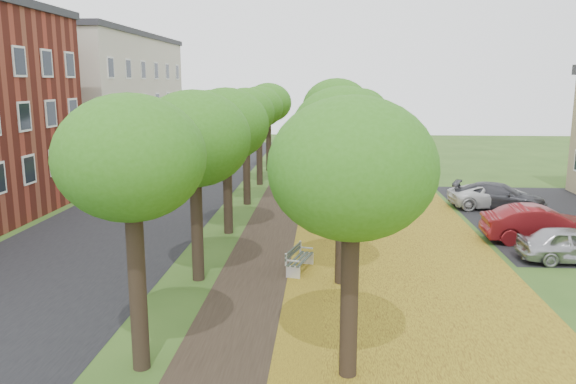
% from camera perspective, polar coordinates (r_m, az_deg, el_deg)
% --- Properties ---
extents(ground, '(120.00, 120.00, 0.00)m').
position_cam_1_polar(ground, '(13.69, -5.41, -17.63)').
color(ground, '#2D4C19').
rests_on(ground, ground).
extents(street_asphalt, '(8.00, 70.00, 0.01)m').
position_cam_1_polar(street_asphalt, '(29.23, -15.35, -2.29)').
color(street_asphalt, black).
rests_on(street_asphalt, ground).
extents(footpath, '(3.20, 70.00, 0.01)m').
position_cam_1_polar(footpath, '(27.71, -0.51, -2.61)').
color(footpath, black).
rests_on(footpath, ground).
extents(leaf_verge, '(7.50, 70.00, 0.01)m').
position_cam_1_polar(leaf_verge, '(27.80, 9.84, -2.73)').
color(leaf_verge, '#AB961F').
rests_on(leaf_verge, ground).
extents(parking_lot, '(9.00, 16.00, 0.01)m').
position_cam_1_polar(parking_lot, '(30.83, 25.56, -2.31)').
color(parking_lot, black).
rests_on(parking_lot, ground).
extents(tree_row_west, '(3.45, 33.45, 6.33)m').
position_cam_1_polar(tree_row_west, '(27.23, -5.19, 7.36)').
color(tree_row_west, black).
rests_on(tree_row_west, ground).
extents(tree_row_east, '(3.45, 33.45, 6.33)m').
position_cam_1_polar(tree_row_east, '(26.91, 5.05, 7.32)').
color(tree_row_east, black).
rests_on(tree_row_east, ground).
extents(building_cream, '(10.30, 20.30, 10.40)m').
position_cam_1_polar(building_cream, '(48.73, -19.44, 8.87)').
color(building_cream, beige).
rests_on(building_cream, ground).
extents(bench, '(0.95, 1.84, 0.83)m').
position_cam_1_polar(bench, '(19.95, 1.09, -6.82)').
color(bench, '#2B362E').
rests_on(bench, ground).
extents(car_silver, '(3.93, 1.64, 1.33)m').
position_cam_1_polar(car_silver, '(23.36, 26.96, -4.78)').
color(car_silver, '#AAA9AE').
rests_on(car_silver, ground).
extents(car_red, '(4.69, 1.81, 1.53)m').
position_cam_1_polar(car_red, '(25.55, 24.28, -3.04)').
color(car_red, maroon).
rests_on(car_red, ground).
extents(car_grey, '(5.04, 3.46, 1.36)m').
position_cam_1_polar(car_grey, '(31.50, 20.66, -0.41)').
color(car_grey, '#34353A').
rests_on(car_grey, ground).
extents(car_white, '(4.78, 2.50, 1.28)m').
position_cam_1_polar(car_white, '(31.76, 20.13, -0.35)').
color(car_white, silver).
rests_on(car_white, ground).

